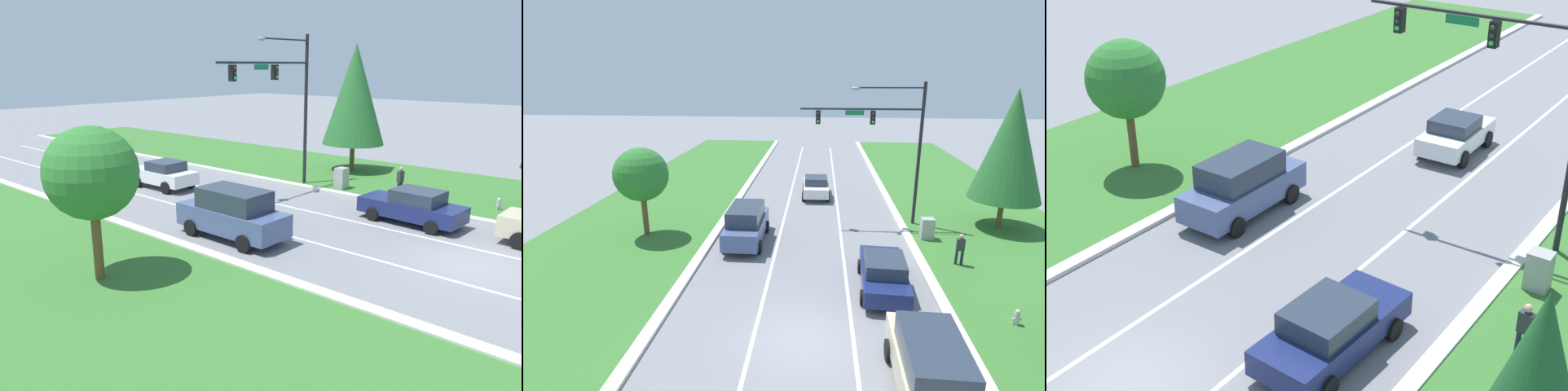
% 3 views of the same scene
% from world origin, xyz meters
% --- Properties ---
extents(ground_plane, '(160.00, 160.00, 0.00)m').
position_xyz_m(ground_plane, '(0.00, 0.00, 0.00)').
color(ground_plane, slate).
extents(curb_strip_right, '(0.50, 90.00, 0.15)m').
position_xyz_m(curb_strip_right, '(5.65, 0.00, 0.07)').
color(curb_strip_right, beige).
rests_on(curb_strip_right, ground_plane).
extents(curb_strip_left, '(0.50, 90.00, 0.15)m').
position_xyz_m(curb_strip_left, '(-5.65, 0.00, 0.07)').
color(curb_strip_left, beige).
rests_on(curb_strip_left, ground_plane).
extents(lane_stripe_inner_left, '(0.14, 81.00, 0.01)m').
position_xyz_m(lane_stripe_inner_left, '(-1.80, 0.00, 0.00)').
color(lane_stripe_inner_left, white).
rests_on(lane_stripe_inner_left, ground_plane).
extents(lane_stripe_inner_right, '(0.14, 81.00, 0.01)m').
position_xyz_m(lane_stripe_inner_right, '(1.80, 0.00, 0.00)').
color(lane_stripe_inner_right, white).
rests_on(lane_stripe_inner_right, ground_plane).
extents(traffic_signal_mast, '(7.31, 0.41, 8.76)m').
position_xyz_m(traffic_signal_mast, '(4.46, 12.32, 5.76)').
color(traffic_signal_mast, black).
rests_on(traffic_signal_mast, ground_plane).
extents(slate_blue_suv, '(2.12, 4.94, 2.14)m').
position_xyz_m(slate_blue_suv, '(-3.58, 8.64, 1.09)').
color(slate_blue_suv, '#475684').
rests_on(slate_blue_suv, ground_plane).
extents(white_sedan, '(2.15, 4.20, 1.62)m').
position_xyz_m(white_sedan, '(0.20, 17.98, 0.83)').
color(white_sedan, white).
rests_on(white_sedan, ground_plane).
extents(navy_sedan, '(2.26, 4.78, 1.60)m').
position_xyz_m(navy_sedan, '(3.35, 3.90, 0.80)').
color(navy_sedan, navy).
rests_on(navy_sedan, ground_plane).
extents(utility_cabinet, '(0.70, 0.60, 1.30)m').
position_xyz_m(utility_cabinet, '(6.67, 9.84, 0.65)').
color(utility_cabinet, '#9E9E99').
rests_on(utility_cabinet, ground_plane).
extents(pedestrian, '(0.41, 0.28, 1.69)m').
position_xyz_m(pedestrian, '(7.43, 6.55, 0.94)').
color(pedestrian, '#232842').
rests_on(pedestrian, ground_plane).
extents(fire_hydrant, '(0.34, 0.20, 0.70)m').
position_xyz_m(fire_hydrant, '(7.97, 1.51, 0.34)').
color(fire_hydrant, '#B7B7BC').
rests_on(fire_hydrant, ground_plane).
extents(oak_near_left_tree, '(3.06, 3.06, 5.25)m').
position_xyz_m(oak_near_left_tree, '(-9.62, 9.05, 3.69)').
color(oak_near_left_tree, brown).
rests_on(oak_near_left_tree, ground_plane).
extents(conifer_far_right_tree, '(4.09, 4.09, 8.45)m').
position_xyz_m(conifer_far_right_tree, '(11.57, 12.13, 5.17)').
color(conifer_far_right_tree, brown).
rests_on(conifer_far_right_tree, ground_plane).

